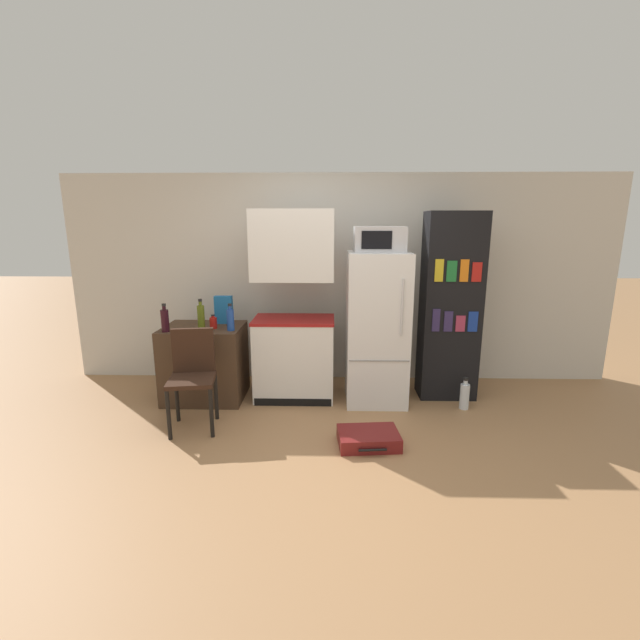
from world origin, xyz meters
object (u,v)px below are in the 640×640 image
(bottle_blue_soda, at_px, (230,319))
(suitcase_large_flat, at_px, (368,438))
(chair, at_px, (193,369))
(cereal_box, at_px, (224,310))
(microwave, at_px, (379,239))
(bottle_ketchup_red, at_px, (213,323))
(water_bottle_front, at_px, (465,396))
(refrigerator, at_px, (377,328))
(bookshelf, at_px, (450,307))
(kitchen_hutch, at_px, (294,314))
(bottle_olive_oil, at_px, (201,316))
(side_table, at_px, (205,363))
(bottle_wine_dark, at_px, (165,320))

(bottle_blue_soda, relative_size, suitcase_large_flat, 0.51)
(chair, bearing_deg, cereal_box, 73.77)
(chair, distance_m, suitcase_large_flat, 1.70)
(microwave, bearing_deg, cereal_box, 174.60)
(bottle_ketchup_red, height_order, water_bottle_front, bottle_ketchup_red)
(refrigerator, relative_size, bottle_blue_soda, 5.73)
(microwave, bearing_deg, chair, -159.68)
(bookshelf, relative_size, bottle_blue_soda, 7.19)
(microwave, distance_m, bottle_blue_soda, 1.69)
(refrigerator, bearing_deg, kitchen_hutch, 176.45)
(microwave, relative_size, suitcase_large_flat, 0.92)
(refrigerator, height_order, microwave, microwave)
(kitchen_hutch, bearing_deg, bottle_olive_oil, -171.31)
(bottle_ketchup_red, xyz_separation_m, bottle_blue_soda, (0.20, -0.08, 0.05))
(side_table, height_order, water_bottle_front, side_table)
(refrigerator, xyz_separation_m, chair, (-1.74, -0.65, -0.24))
(cereal_box, relative_size, suitcase_large_flat, 0.55)
(bottle_blue_soda, distance_m, chair, 0.66)
(side_table, relative_size, suitcase_large_flat, 1.52)
(bottle_wine_dark, xyz_separation_m, water_bottle_front, (3.02, 0.00, -0.78))
(microwave, relative_size, cereal_box, 1.67)
(cereal_box, height_order, water_bottle_front, cereal_box)
(bookshelf, bearing_deg, chair, -162.83)
(kitchen_hutch, relative_size, bottle_blue_soda, 7.25)
(side_table, distance_m, kitchen_hutch, 1.09)
(kitchen_hutch, height_order, bottle_blue_soda, kitchen_hutch)
(bookshelf, height_order, bottle_blue_soda, bookshelf)
(bookshelf, distance_m, chair, 2.68)
(bookshelf, distance_m, water_bottle_front, 0.93)
(cereal_box, height_order, suitcase_large_flat, cereal_box)
(suitcase_large_flat, bearing_deg, microwave, 76.09)
(side_table, relative_size, chair, 0.90)
(bottle_wine_dark, xyz_separation_m, suitcase_large_flat, (1.98, -0.76, -0.86))
(refrigerator, distance_m, bottle_olive_oil, 1.82)
(cereal_box, distance_m, chair, 0.90)
(bottle_wine_dark, distance_m, water_bottle_front, 3.12)
(bottle_blue_soda, height_order, bottle_wine_dark, bottle_wine_dark)
(cereal_box, bearing_deg, bottle_wine_dark, -142.59)
(refrigerator, distance_m, water_bottle_front, 1.12)
(suitcase_large_flat, bearing_deg, chair, 162.62)
(microwave, bearing_deg, bookshelf, 9.83)
(microwave, xyz_separation_m, bottle_olive_oil, (-1.81, -0.09, -0.77))
(kitchen_hutch, bearing_deg, chair, -141.27)
(cereal_box, xyz_separation_m, suitcase_large_flat, (1.48, -1.14, -0.89))
(water_bottle_front, bearing_deg, refrigerator, 165.84)
(side_table, distance_m, water_bottle_front, 2.74)
(bottle_ketchup_red, xyz_separation_m, cereal_box, (0.06, 0.23, 0.09))
(cereal_box, bearing_deg, refrigerator, -5.35)
(kitchen_hutch, xyz_separation_m, water_bottle_front, (1.76, -0.28, -0.79))
(refrigerator, bearing_deg, side_table, -179.91)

